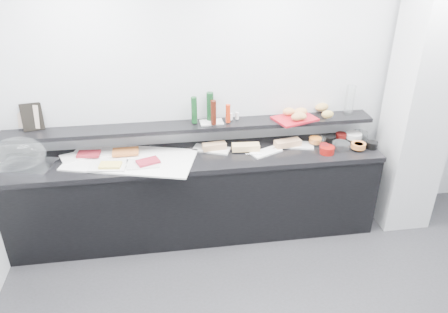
{
  "coord_description": "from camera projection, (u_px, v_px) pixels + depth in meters",
  "views": [
    {
      "loc": [
        -0.95,
        -2.01,
        2.86
      ],
      "look_at": [
        -0.45,
        1.45,
        1.0
      ],
      "focal_mm": 35.0,
      "sensor_mm": 36.0,
      "label": 1
    }
  ],
  "objects": [
    {
      "name": "back_wall",
      "position": [
        261.0,
        97.0,
        4.33
      ],
      "size": [
        5.0,
        0.02,
        2.7
      ],
      "primitive_type": "cube",
      "color": "silver",
      "rests_on": "ground"
    },
    {
      "name": "column",
      "position": [
        420.0,
        101.0,
        4.22
      ],
      "size": [
        0.5,
        0.5,
        2.7
      ],
      "primitive_type": "cube",
      "color": "silver",
      "rests_on": "ground"
    },
    {
      "name": "buffet_cabinet",
      "position": [
        196.0,
        197.0,
        4.42
      ],
      "size": [
        3.6,
        0.6,
        0.85
      ],
      "primitive_type": "cube",
      "color": "black",
      "rests_on": "ground"
    },
    {
      "name": "counter_top",
      "position": [
        195.0,
        158.0,
        4.2
      ],
      "size": [
        3.62,
        0.62,
        0.05
      ],
      "primitive_type": "cube",
      "color": "black",
      "rests_on": "buffet_cabinet"
    },
    {
      "name": "wall_shelf",
      "position": [
        192.0,
        126.0,
        4.24
      ],
      "size": [
        3.6,
        0.25,
        0.04
      ],
      "primitive_type": "cube",
      "color": "black",
      "rests_on": "back_wall"
    },
    {
      "name": "cloche_base",
      "position": [
        27.0,
        166.0,
        3.96
      ],
      "size": [
        0.52,
        0.4,
        0.04
      ],
      "primitive_type": "cube",
      "rotation": [
        0.0,
        0.0,
        -0.21
      ],
      "color": "silver",
      "rests_on": "counter_top"
    },
    {
      "name": "cloche_dome",
      "position": [
        18.0,
        156.0,
        3.92
      ],
      "size": [
        0.54,
        0.41,
        0.34
      ],
      "primitive_type": "ellipsoid",
      "rotation": [
        0.0,
        0.0,
        0.21
      ],
      "color": "white",
      "rests_on": "cloche_base"
    },
    {
      "name": "linen_runner",
      "position": [
        130.0,
        160.0,
        4.1
      ],
      "size": [
        1.29,
        0.86,
        0.01
      ],
      "primitive_type": "cube",
      "rotation": [
        0.0,
        0.0,
        -0.28
      ],
      "color": "white",
      "rests_on": "counter_top"
    },
    {
      "name": "platter_meat_a",
      "position": [
        76.0,
        156.0,
        4.13
      ],
      "size": [
        0.32,
        0.27,
        0.01
      ],
      "primitive_type": "cube",
      "rotation": [
        0.0,
        0.0,
        0.39
      ],
      "color": "white",
      "rests_on": "linen_runner"
    },
    {
      "name": "food_meat_a",
      "position": [
        89.0,
        154.0,
        4.13
      ],
      "size": [
        0.22,
        0.15,
        0.02
      ],
      "primitive_type": "cube",
      "rotation": [
        0.0,
        0.0,
        -0.08
      ],
      "color": "maroon",
      "rests_on": "platter_meat_a"
    },
    {
      "name": "platter_salmon",
      "position": [
        114.0,
        151.0,
        4.22
      ],
      "size": [
        0.27,
        0.19,
        0.01
      ],
      "primitive_type": "cube",
      "rotation": [
        0.0,
        0.0,
        -0.06
      ],
      "color": "white",
      "rests_on": "linen_runner"
    },
    {
      "name": "food_salmon",
      "position": [
        125.0,
        152.0,
        4.17
      ],
      "size": [
        0.25,
        0.16,
        0.02
      ],
      "primitive_type": "cube",
      "rotation": [
        0.0,
        0.0,
        0.02
      ],
      "color": "#CE682A",
      "rests_on": "platter_salmon"
    },
    {
      "name": "platter_cheese",
      "position": [
        108.0,
        166.0,
        3.97
      ],
      "size": [
        0.36,
        0.26,
        0.01
      ],
      "primitive_type": "cube",
      "rotation": [
        0.0,
        0.0,
        -0.12
      ],
      "color": "white",
      "rests_on": "linen_runner"
    },
    {
      "name": "food_cheese",
      "position": [
        110.0,
        165.0,
        3.94
      ],
      "size": [
        0.21,
        0.15,
        0.02
      ],
      "primitive_type": "cube",
      "rotation": [
        0.0,
        0.0,
        -0.13
      ],
      "color": "#F6DB5F",
      "rests_on": "platter_cheese"
    },
    {
      "name": "platter_meat_b",
      "position": [
        143.0,
        164.0,
        4.0
      ],
      "size": [
        0.3,
        0.21,
        0.01
      ],
      "primitive_type": "cube",
      "rotation": [
        0.0,
        0.0,
        0.03
      ],
      "color": "silver",
      "rests_on": "linen_runner"
    },
    {
      "name": "food_meat_b",
      "position": [
        148.0,
        162.0,
        4.0
      ],
      "size": [
        0.23,
        0.19,
        0.02
      ],
      "primitive_type": "cube",
      "rotation": [
        0.0,
        0.0,
        0.36
      ],
      "color": "maroon",
      "rests_on": "platter_meat_b"
    },
    {
      "name": "sandwich_plate_left",
      "position": [
        211.0,
        149.0,
        4.29
      ],
      "size": [
        0.39,
        0.28,
        0.01
      ],
      "primitive_type": "cube",
      "rotation": [
        0.0,
        0.0,
        -0.4
      ],
      "color": "silver",
      "rests_on": "counter_top"
    },
    {
      "name": "sandwich_food_left",
      "position": [
        214.0,
        146.0,
        4.27
      ],
      "size": [
        0.24,
        0.12,
        0.06
      ],
      "primitive_type": "cube",
      "rotation": [
        0.0,
        0.0,
        0.13
      ],
      "color": "tan",
      "rests_on": "sandwich_plate_left"
    },
    {
      "name": "tongs_left",
      "position": [
        210.0,
        151.0,
        4.24
      ],
      "size": [
        0.16,
        0.03,
        0.01
      ],
      "primitive_type": "cylinder",
      "rotation": [
        0.0,
        1.57,
        0.14
      ],
      "color": "silver",
      "rests_on": "sandwich_plate_left"
    },
    {
      "name": "sandwich_plate_mid",
      "position": [
        266.0,
        152.0,
        4.24
      ],
      "size": [
        0.34,
        0.25,
        0.01
      ],
      "primitive_type": "cube",
      "rotation": [
        0.0,
        0.0,
        0.43
      ],
      "color": "white",
      "rests_on": "counter_top"
    },
    {
      "name": "sandwich_food_mid",
      "position": [
        246.0,
        147.0,
        4.25
      ],
      "size": [
        0.27,
        0.12,
        0.06
      ],
      "primitive_type": "cube",
      "rotation": [
        0.0,
        0.0,
        -0.07
      ],
      "color": "#E5BB78",
      "rests_on": "sandwich_plate_mid"
    },
    {
      "name": "tongs_mid",
      "position": [
        254.0,
        154.0,
        4.17
      ],
      "size": [
        0.16,
        0.04,
        0.01
      ],
      "primitive_type": "cylinder",
      "rotation": [
        0.0,
        1.57,
        -0.2
      ],
      "color": "silver",
      "rests_on": "sandwich_plate_mid"
    },
    {
      "name": "sandwich_plate_right",
      "position": [
        294.0,
        145.0,
        4.38
      ],
      "size": [
        0.41,
        0.26,
        0.01
      ],
      "primitive_type": "cube",
      "rotation": [
        0.0,
        0.0,
        -0.26
      ],
      "color": "silver",
      "rests_on": "counter_top"
    },
    {
      "name": "sandwich_food_right",
      "position": [
        288.0,
        143.0,
        4.33
      ],
      "size": [
        0.27,
        0.14,
        0.06
      ],
      "primitive_type": "cube",
      "rotation": [
        0.0,
        0.0,
        0.17
      ],
      "color": "tan",
      "rests_on": "sandwich_plate_right"
    },
    {
      "name": "tongs_right",
      "position": [
        278.0,
        146.0,
        4.32
      ],
      "size": [
        0.14,
        0.09,
        0.01
      ],
      "primitive_type": "cylinder",
      "rotation": [
        0.0,
        1.57,
        0.57
      ],
      "color": "#A9ACAF",
      "rests_on": "sandwich_plate_right"
    },
    {
      "name": "bowl_glass_fruit",
      "position": [
        317.0,
        141.0,
        4.39
      ],
      "size": [
        0.18,
        0.18,
        0.07
      ],
      "primitive_type": "cylinder",
      "rotation": [
        0.0,
        0.0,
        0.09
      ],
      "color": "silver",
      "rests_on": "counter_top"
    },
    {
      "name": "fill_glass_fruit",
      "position": [
        315.0,
        140.0,
        4.38
      ],
      "size": [
        0.15,
        0.15,
        0.05
      ],
      "primitive_type": "cylinder",
      "rotation": [
        0.0,
        0.0,
        -0.32
      ],
      "color": "orange",
      "rests_on": "bowl_glass_fruit"
    },
    {
      "name": "bowl_black_jam",
      "position": [
        329.0,
        139.0,
        4.43
      ],
      "size": [
        0.16,
        0.16,
        0.07
      ],
      "primitive_type": "cylinder",
      "rotation": [
        0.0,
        0.0,
        -0.26
      ],
      "color": "black",
      "rests_on": "counter_top"
    },
    {
      "name": "fill_black_jam",
      "position": [
        341.0,
        136.0,
        4.48
      ],
      "size": [
        0.12,
        0.12,
        0.05
      ],
      "primitive_type": "cylinder",
      "rotation": [
        0.0,
        0.0,
        0.07
      ],
      "color": "#580E0C",
      "rests_on": "bowl_black_jam"
    },
    {
      "name": "bowl_glass_cream",
      "position": [
        360.0,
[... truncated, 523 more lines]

